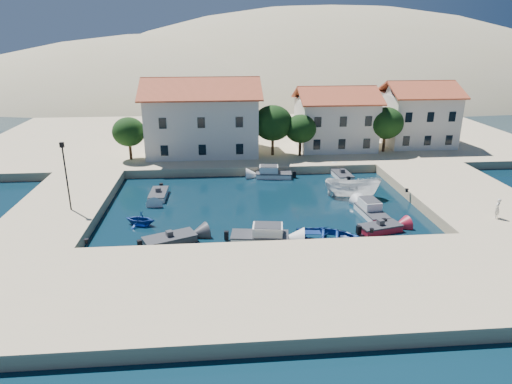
% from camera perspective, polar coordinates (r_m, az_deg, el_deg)
% --- Properties ---
extents(ground, '(400.00, 400.00, 0.00)m').
position_cam_1_polar(ground, '(35.84, 2.22, -7.50)').
color(ground, black).
rests_on(ground, ground).
extents(quay_south, '(52.00, 12.00, 1.00)m').
position_cam_1_polar(quay_south, '(30.41, 3.66, -11.77)').
color(quay_south, '#CBB38B').
rests_on(quay_south, ground).
extents(quay_east, '(11.00, 20.00, 1.00)m').
position_cam_1_polar(quay_east, '(50.92, 24.27, -0.33)').
color(quay_east, '#CBB38B').
rests_on(quay_east, ground).
extents(quay_west, '(8.00, 20.00, 1.00)m').
position_cam_1_polar(quay_west, '(46.96, -23.10, -1.75)').
color(quay_west, '#CBB38B').
rests_on(quay_west, ground).
extents(quay_north, '(80.00, 36.00, 1.00)m').
position_cam_1_polar(quay_north, '(71.70, 0.05, 6.80)').
color(quay_north, '#CBB38B').
rests_on(quay_north, ground).
extents(hills, '(254.00, 176.00, 99.00)m').
position_cam_1_polar(hills, '(162.18, 3.97, 5.29)').
color(hills, tan).
rests_on(hills, ground).
extents(building_left, '(14.70, 9.45, 9.70)m').
position_cam_1_polar(building_left, '(60.59, -6.76, 9.55)').
color(building_left, silver).
rests_on(building_left, quay_north).
extents(building_mid, '(10.50, 8.40, 8.30)m').
position_cam_1_polar(building_mid, '(63.75, 9.89, 9.24)').
color(building_mid, silver).
rests_on(building_mid, quay_north).
extents(building_right, '(9.45, 8.40, 8.80)m').
position_cam_1_polar(building_right, '(68.64, 19.56, 9.35)').
color(building_right, silver).
rests_on(building_right, quay_north).
extents(trees, '(37.30, 5.30, 6.45)m').
position_cam_1_polar(trees, '(58.90, 3.60, 8.27)').
color(trees, '#382314').
rests_on(trees, quay_north).
extents(lamppost, '(0.35, 0.25, 6.22)m').
position_cam_1_polar(lamppost, '(43.41, -22.72, 2.58)').
color(lamppost, black).
rests_on(lamppost, quay_west).
extents(bollards, '(29.36, 9.56, 0.30)m').
position_cam_1_polar(bollards, '(39.24, 5.61, -3.26)').
color(bollards, black).
rests_on(bollards, ground).
extents(motorboat_grey_sw, '(4.57, 3.39, 1.25)m').
position_cam_1_polar(motorboat_grey_sw, '(37.79, -10.72, -5.87)').
color(motorboat_grey_sw, '#343539').
rests_on(motorboat_grey_sw, ground).
extents(cabin_cruiser_south, '(4.90, 2.62, 1.60)m').
position_cam_1_polar(cabin_cruiser_south, '(37.39, 0.47, -5.48)').
color(cabin_cruiser_south, white).
rests_on(cabin_cruiser_south, ground).
extents(rowboat_south, '(5.87, 4.82, 1.06)m').
position_cam_1_polar(rowboat_south, '(38.29, 8.83, -5.89)').
color(rowboat_south, navy).
rests_on(rowboat_south, ground).
extents(motorboat_red_se, '(3.91, 2.47, 1.25)m').
position_cam_1_polar(motorboat_red_se, '(40.64, 15.25, -4.37)').
color(motorboat_red_se, maroon).
rests_on(motorboat_red_se, ground).
extents(cabin_cruiser_east, '(2.21, 4.56, 1.60)m').
position_cam_1_polar(cabin_cruiser_east, '(43.62, 14.27, -2.36)').
color(cabin_cruiser_east, white).
rests_on(cabin_cruiser_east, ground).
extents(boat_east, '(6.01, 3.29, 2.20)m').
position_cam_1_polar(boat_east, '(48.39, 11.90, -0.58)').
color(boat_east, white).
rests_on(boat_east, ground).
extents(motorboat_white_ne, '(1.99, 3.87, 1.25)m').
position_cam_1_polar(motorboat_white_ne, '(54.40, 10.69, 2.08)').
color(motorboat_white_ne, white).
rests_on(motorboat_white_ne, ground).
extents(rowboat_west, '(3.35, 3.11, 1.44)m').
position_cam_1_polar(rowboat_west, '(41.87, -14.22, -4.00)').
color(rowboat_west, navy).
rests_on(rowboat_west, ground).
extents(motorboat_white_west, '(1.78, 3.81, 1.25)m').
position_cam_1_polar(motorboat_white_west, '(48.15, -12.08, -0.32)').
color(motorboat_white_west, white).
rests_on(motorboat_white_west, ground).
extents(cabin_cruiser_north, '(4.35, 2.24, 1.60)m').
position_cam_1_polar(cabin_cruiser_north, '(53.47, 2.21, 2.31)').
color(cabin_cruiser_north, white).
rests_on(cabin_cruiser_north, ground).
extents(pedestrian, '(0.76, 0.74, 1.77)m').
position_cam_1_polar(pedestrian, '(44.29, 27.92, -1.82)').
color(pedestrian, white).
rests_on(pedestrian, quay_east).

